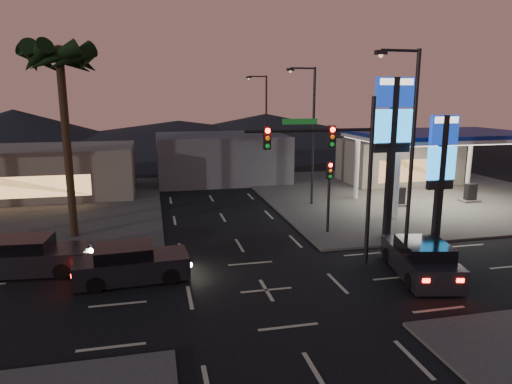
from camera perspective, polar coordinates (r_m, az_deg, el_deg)
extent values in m
plane|color=black|center=(19.61, 1.29, -12.17)|extent=(140.00, 140.00, 0.00)
cube|color=#47443F|center=(39.89, 18.23, -0.17)|extent=(24.00, 24.00, 0.12)
cylinder|color=silver|center=(31.01, 17.18, 1.16)|extent=(0.36, 0.36, 5.00)
cylinder|color=silver|center=(36.25, 12.48, 2.90)|extent=(0.36, 0.36, 5.00)
cylinder|color=silver|center=(41.50, 25.10, 3.17)|extent=(0.36, 0.36, 5.00)
cube|color=silver|center=(35.85, 22.04, 6.57)|extent=(12.00, 8.00, 0.50)
cube|color=white|center=(35.88, 22.00, 6.09)|extent=(11.60, 7.60, 0.06)
cube|color=navy|center=(35.84, 22.06, 6.81)|extent=(12.20, 8.20, 0.25)
cube|color=black|center=(34.87, 17.42, -0.56)|extent=(0.80, 0.50, 1.40)
cube|color=black|center=(38.22, 25.23, -0.10)|extent=(0.80, 0.50, 1.40)
cube|color=#726B5B|center=(44.82, 17.32, 3.68)|extent=(10.00, 6.00, 4.00)
cube|color=black|center=(26.47, 16.49, 3.82)|extent=(0.35, 0.35, 9.00)
cube|color=navy|center=(26.24, 16.97, 11.84)|extent=(2.20, 0.30, 1.60)
cube|color=white|center=(26.25, 17.05, 13.04)|extent=(1.98, 0.32, 0.35)
cube|color=#1A94FF|center=(26.29, 16.73, 7.92)|extent=(2.20, 0.30, 1.80)
cube|color=black|center=(26.39, 16.58, 5.33)|extent=(2.09, 0.28, 0.50)
cube|color=black|center=(27.11, 22.01, 1.48)|extent=(0.35, 0.35, 7.00)
cube|color=navy|center=(26.79, 22.46, 7.17)|extent=(1.60, 0.30, 1.60)
cube|color=white|center=(26.76, 22.56, 8.34)|extent=(1.44, 0.32, 0.35)
cube|color=#1A94FF|center=(26.97, 22.16, 3.36)|extent=(1.60, 0.30, 1.80)
cube|color=black|center=(27.16, 21.96, 0.86)|extent=(1.52, 0.28, 0.50)
cylinder|color=black|center=(22.10, 14.01, 1.13)|extent=(0.20, 0.20, 8.00)
cylinder|color=black|center=(20.60, 6.82, 7.65)|extent=(6.00, 0.14, 0.14)
cube|color=#0C3F14|center=(20.41, 5.51, 8.77)|extent=(1.60, 0.05, 0.25)
cube|color=black|center=(20.98, 9.39, 6.83)|extent=(0.32, 0.25, 1.00)
sphere|color=#FF0C07|center=(20.82, 9.58, 7.70)|extent=(0.22, 0.22, 0.22)
sphere|color=orange|center=(20.84, 9.55, 6.79)|extent=(0.20, 0.20, 0.20)
sphere|color=#0CB226|center=(20.87, 9.52, 5.89)|extent=(0.20, 0.20, 0.20)
cube|color=black|center=(20.04, 1.37, 6.75)|extent=(0.32, 0.25, 1.00)
sphere|color=#FF0C07|center=(19.87, 1.48, 7.66)|extent=(0.22, 0.22, 0.22)
sphere|color=orange|center=(19.90, 1.47, 6.72)|extent=(0.20, 0.20, 0.20)
sphere|color=#0CB226|center=(19.93, 1.47, 5.77)|extent=(0.20, 0.20, 0.20)
cylinder|color=black|center=(26.96, 9.05, -1.10)|extent=(0.16, 0.16, 4.00)
cube|color=black|center=(26.62, 9.17, 2.68)|extent=(0.32, 0.25, 1.00)
sphere|color=#FF0C07|center=(26.43, 9.32, 3.33)|extent=(0.22, 0.22, 0.22)
sphere|color=orange|center=(26.48, 9.29, 2.63)|extent=(0.20, 0.20, 0.20)
sphere|color=#0CB226|center=(26.54, 9.27, 1.93)|extent=(0.20, 0.20, 0.20)
cylinder|color=black|center=(21.81, 18.85, 3.36)|extent=(0.18, 0.18, 10.00)
cylinder|color=black|center=(21.23, 17.61, 16.51)|extent=(1.80, 0.12, 0.12)
cube|color=black|center=(20.79, 15.36, 16.47)|extent=(0.50, 0.25, 0.18)
sphere|color=#FFCC8C|center=(20.78, 15.34, 16.14)|extent=(0.20, 0.20, 0.20)
cylinder|color=black|center=(33.50, 7.16, 6.68)|extent=(0.18, 0.18, 10.00)
cylinder|color=black|center=(33.12, 5.87, 15.14)|extent=(1.80, 0.12, 0.12)
cube|color=black|center=(32.84, 4.33, 15.02)|extent=(0.50, 0.25, 0.18)
sphere|color=#FFCC8C|center=(32.83, 4.32, 14.81)|extent=(0.20, 0.20, 0.20)
cylinder|color=black|center=(46.86, 1.28, 8.24)|extent=(0.18, 0.18, 10.00)
cylinder|color=black|center=(46.59, 0.20, 14.25)|extent=(1.80, 0.12, 0.12)
cube|color=black|center=(46.39, -0.91, 14.13)|extent=(0.50, 0.25, 0.18)
sphere|color=#FFCC8C|center=(46.39, -0.91, 13.99)|extent=(0.20, 0.20, 0.20)
cylinder|color=black|center=(27.40, -22.52, 4.93)|extent=(0.44, 0.44, 10.20)
sphere|color=black|center=(27.33, -23.39, 15.59)|extent=(0.90, 0.90, 0.90)
cone|color=black|center=(27.12, -20.55, 15.20)|extent=(0.90, 2.74, 1.91)
cone|color=black|center=(28.08, -21.10, 15.02)|extent=(2.57, 2.57, 1.91)
cone|color=black|center=(28.59, -22.87, 14.82)|extent=(2.74, 0.90, 1.91)
cone|color=black|center=(28.38, -24.89, 14.69)|extent=(2.57, 2.57, 1.91)
cone|color=black|center=(27.56, -26.08, 14.70)|extent=(0.90, 2.74, 1.91)
cone|color=black|center=(26.58, -25.71, 14.88)|extent=(2.57, 2.57, 1.91)
cone|color=black|center=(26.03, -23.86, 15.12)|extent=(2.74, 0.90, 1.91)
cone|color=black|center=(26.26, -21.66, 15.25)|extent=(2.57, 2.57, 1.91)
cube|color=#726B5B|center=(40.95, -26.26, 2.25)|extent=(16.00, 8.00, 4.00)
cube|color=#4C4C51|center=(44.21, -4.42, 4.34)|extent=(12.00, 9.00, 4.40)
cone|color=black|center=(80.21, -27.92, 6.97)|extent=(40.00, 40.00, 6.00)
cone|color=black|center=(79.94, 1.25, 7.97)|extent=(50.00, 50.00, 5.00)
cone|color=black|center=(77.71, -9.63, 7.32)|extent=(60.00, 60.00, 4.00)
cube|color=black|center=(21.10, -15.19, -9.05)|extent=(4.97, 2.36, 0.99)
cube|color=black|center=(20.87, -16.20, -7.40)|extent=(2.54, 2.03, 0.72)
cylinder|color=black|center=(22.13, -11.20, -8.54)|extent=(0.72, 0.31, 0.70)
cylinder|color=black|center=(20.39, -10.66, -10.33)|extent=(0.72, 0.31, 0.70)
cylinder|color=black|center=(22.10, -19.27, -9.04)|extent=(0.72, 0.31, 0.70)
cylinder|color=black|center=(20.36, -19.48, -10.88)|extent=(0.72, 0.31, 0.70)
sphere|color=#FFF2BF|center=(21.85, -8.84, -7.80)|extent=(0.24, 0.24, 0.24)
sphere|color=#FFF2BF|center=(20.62, -8.32, -9.01)|extent=(0.24, 0.24, 0.24)
cube|color=#FF140A|center=(21.77, -21.71, -8.37)|extent=(0.11, 0.28, 0.15)
cube|color=#FF140A|center=(20.53, -22.01, -9.61)|extent=(0.11, 0.28, 0.15)
cube|color=#505052|center=(24.02, -26.63, -7.62)|extent=(3.97, 1.75, 0.80)
cube|color=black|center=(23.94, -27.37, -6.41)|extent=(2.00, 1.57, 0.58)
cylinder|color=black|center=(24.48, -23.29, -7.47)|extent=(0.58, 0.23, 0.57)
cylinder|color=black|center=(23.09, -24.04, -8.69)|extent=(0.58, 0.23, 0.57)
cylinder|color=black|center=(25.14, -28.90, -7.50)|extent=(0.58, 0.23, 0.57)
sphere|color=#FFF2BF|center=(24.05, -21.77, -7.01)|extent=(0.20, 0.20, 0.20)
sphere|color=#FFF2BF|center=(23.05, -22.24, -7.86)|extent=(0.20, 0.20, 0.20)
cube|color=black|center=(23.56, -26.33, -7.61)|extent=(5.17, 2.52, 1.02)
cube|color=black|center=(23.47, -27.27, -6.03)|extent=(2.66, 2.14, 0.74)
cylinder|color=black|center=(24.07, -21.93, -7.48)|extent=(0.75, 0.33, 0.73)
cylinder|color=black|center=(22.31, -23.10, -9.10)|extent=(0.75, 0.33, 0.73)
cylinder|color=black|center=(25.04, -29.07, -7.40)|extent=(0.75, 0.33, 0.73)
sphere|color=#FFF2BF|center=(23.49, -19.99, -6.93)|extent=(0.25, 0.25, 0.25)
sphere|color=#FFF2BF|center=(22.23, -20.70, -8.05)|extent=(0.25, 0.25, 0.25)
cube|color=black|center=(22.18, 19.80, -8.24)|extent=(3.12, 5.36, 1.03)
cube|color=black|center=(21.66, 20.24, -6.83)|extent=(2.43, 2.87, 0.74)
cylinder|color=black|center=(23.38, 16.15, -7.63)|extent=(0.42, 0.77, 0.73)
cylinder|color=black|center=(24.01, 20.63, -7.42)|extent=(0.42, 0.77, 0.73)
cylinder|color=black|center=(20.55, 18.72, -10.56)|extent=(0.42, 0.77, 0.73)
cylinder|color=black|center=(21.26, 23.74, -10.19)|extent=(0.42, 0.77, 0.73)
cube|color=#FF140A|center=(19.70, 20.48, -10.32)|extent=(0.30, 0.15, 0.16)
cube|color=#FF140A|center=(20.22, 24.16, -10.04)|extent=(0.30, 0.15, 0.16)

